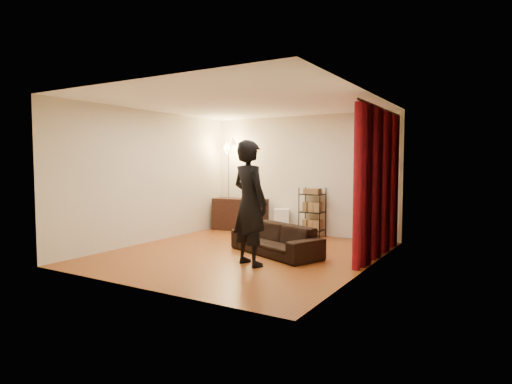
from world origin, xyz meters
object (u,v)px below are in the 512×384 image
Objects in this scene: sofa at (275,239)px; wire_shelf at (312,212)px; media_cabinet at (240,214)px; floor_lamp at (228,185)px; storage_boxes at (282,221)px; person at (250,203)px.

sofa is 1.69× the size of wire_shelf.
media_cabinet is 0.61× the size of floor_lamp.
wire_shelf is 0.50× the size of floor_lamp.
floor_lamp is at bearing -172.88° from storage_boxes.
wire_shelf reaches higher than media_cabinet.
wire_shelf is at bearing -4.98° from media_cabinet.
media_cabinet is (-2.03, 1.99, 0.12)m from sofa.
wire_shelf is at bearing -2.57° from storage_boxes.
media_cabinet is at bearing -33.81° from person.
wire_shelf is (-0.19, 2.95, -0.46)m from person.
media_cabinet is at bearing 158.81° from sofa.
wire_shelf is (-0.17, 2.04, 0.28)m from sofa.
wire_shelf is (0.78, -0.03, 0.26)m from storage_boxes.
person is 2.99m from wire_shelf.
sofa is 3.11m from floor_lamp.
storage_boxes is 0.82m from wire_shelf.
person is 3.51× the size of storage_boxes.
floor_lamp is (-2.16, -0.14, 0.54)m from wire_shelf.
person reaches higher than storage_boxes.
sofa is 2.85m from media_cabinet.
media_cabinet is 1.87m from wire_shelf.
floor_lamp is at bearing -29.28° from person.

